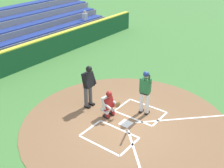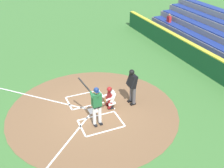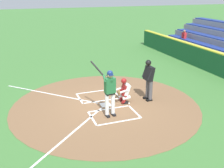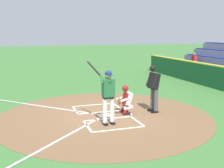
% 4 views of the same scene
% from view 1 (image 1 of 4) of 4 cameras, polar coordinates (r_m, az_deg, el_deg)
% --- Properties ---
extents(ground_plane, '(120.00, 120.00, 0.00)m').
position_cam_1_polar(ground_plane, '(11.09, 2.77, -7.92)').
color(ground_plane, '#427A38').
extents(dirt_circle, '(8.00, 8.00, 0.01)m').
position_cam_1_polar(dirt_circle, '(11.08, 2.77, -7.89)').
color(dirt_circle, brown).
rests_on(dirt_circle, ground).
extents(home_plate_and_chalk, '(7.93, 4.91, 0.01)m').
position_cam_1_polar(home_plate_and_chalk, '(10.70, 6.70, -9.43)').
color(home_plate_and_chalk, white).
rests_on(home_plate_and_chalk, dirt_circle).
extents(batter, '(0.90, 0.78, 2.13)m').
position_cam_1_polar(batter, '(11.19, 6.65, -1.13)').
color(batter, white).
rests_on(batter, ground).
extents(catcher, '(0.59, 0.65, 1.13)m').
position_cam_1_polar(catcher, '(11.21, -0.61, -3.86)').
color(catcher, black).
rests_on(catcher, ground).
extents(plate_umpire, '(0.59, 0.42, 1.86)m').
position_cam_1_polar(plate_umpire, '(11.67, -4.72, 0.09)').
color(plate_umpire, '#4C4C51').
rests_on(plate_umpire, ground).
extents(baseball, '(0.07, 0.07, 0.07)m').
position_cam_1_polar(baseball, '(11.74, -0.41, -5.48)').
color(baseball, white).
rests_on(baseball, ground).
extents(backstop_wall, '(22.00, 0.36, 1.31)m').
position_cam_1_polar(backstop_wall, '(15.72, -20.35, 4.02)').
color(backstop_wall, '#19512D').
rests_on(backstop_wall, ground).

